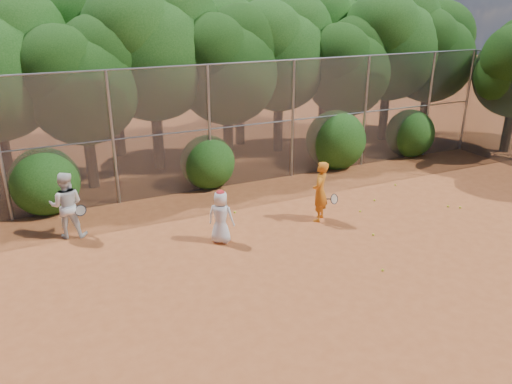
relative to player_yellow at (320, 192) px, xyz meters
name	(u,v)px	position (x,y,z in m)	size (l,w,h in m)	color
ground	(339,263)	(-0.89, -2.34, -0.86)	(80.00, 80.00, 0.00)	#9B4B23
fence_back	(235,125)	(-1.01, 3.66, 1.19)	(20.05, 0.09, 4.03)	gray
tree_2	(82,77)	(-5.34, 5.49, 2.72)	(3.99, 3.47, 5.47)	black
tree_3	(153,45)	(-2.83, 6.50, 3.54)	(4.89, 4.26, 6.70)	black
tree_4	(228,62)	(-0.34, 5.89, 2.90)	(4.19, 3.64, 5.73)	black
tree_5	(280,49)	(2.17, 6.70, 3.19)	(4.51, 3.92, 6.17)	black
tree_6	(348,64)	(4.66, 5.69, 2.61)	(3.86, 3.36, 5.29)	black
tree_7	(391,39)	(7.17, 6.30, 3.42)	(4.77, 4.14, 6.53)	black
tree_8	(432,49)	(9.16, 6.00, 2.96)	(4.25, 3.70, 5.82)	black
tree_10	(111,34)	(-3.82, 8.70, 3.77)	(5.15, 4.48, 7.06)	black
tree_11	(240,43)	(1.17, 8.30, 3.30)	(4.64, 4.03, 6.35)	black
tree_12	(327,31)	(5.67, 8.90, 3.65)	(5.02, 4.37, 6.88)	black
bush_0	(44,178)	(-6.89, 3.96, 0.14)	(2.00, 2.00, 2.00)	#184411
bush_1	(208,160)	(-1.89, 3.96, 0.04)	(1.80, 1.80, 1.80)	#184411
bush_2	(336,137)	(3.11, 3.96, 0.24)	(2.20, 2.20, 2.20)	#184411
bush_3	(410,131)	(6.61, 3.96, 0.09)	(1.90, 1.90, 1.90)	#184411
player_yellow	(320,192)	(0.00, 0.00, 0.00)	(0.88, 0.74, 1.72)	orange
player_teen	(221,217)	(-2.99, -0.11, -0.15)	(0.81, 0.78, 1.42)	silver
player_white	(67,205)	(-6.49, 1.87, 0.03)	(1.02, 0.89, 1.77)	silver
ball_0	(360,211)	(1.38, -0.06, -0.83)	(0.07, 0.07, 0.07)	gold
ball_1	(374,200)	(2.30, 0.47, -0.83)	(0.07, 0.07, 0.07)	gold
ball_2	(383,270)	(-0.18, -3.08, -0.83)	(0.07, 0.07, 0.07)	gold
ball_3	(460,207)	(4.26, -1.08, -0.83)	(0.07, 0.07, 0.07)	gold
ball_4	(373,235)	(0.77, -1.49, -0.83)	(0.07, 0.07, 0.07)	gold
ball_5	(395,185)	(3.78, 1.28, -0.83)	(0.07, 0.07, 0.07)	gold
ball_6	(448,206)	(4.01, -0.86, -0.83)	(0.07, 0.07, 0.07)	gold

